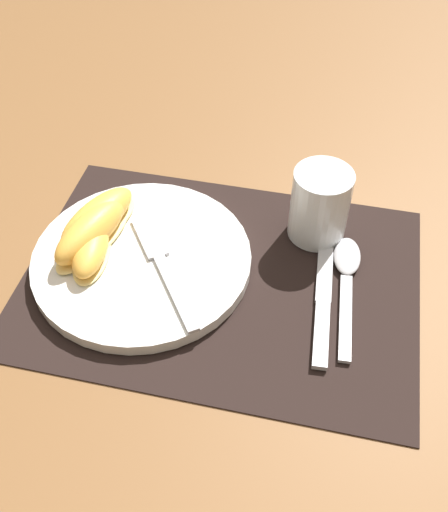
# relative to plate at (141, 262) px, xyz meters

# --- Properties ---
(ground_plane) EXTENTS (3.00, 3.00, 0.00)m
(ground_plane) POSITION_rel_plate_xyz_m (0.10, 0.00, -0.01)
(ground_plane) COLOR brown
(placemat) EXTENTS (0.48, 0.34, 0.00)m
(placemat) POSITION_rel_plate_xyz_m (0.10, 0.00, -0.01)
(placemat) COLOR black
(placemat) RESTS_ON ground_plane
(plate) EXTENTS (0.27, 0.27, 0.02)m
(plate) POSITION_rel_plate_xyz_m (0.00, 0.00, 0.00)
(plate) COLOR white
(plate) RESTS_ON placemat
(juice_glass) EXTENTS (0.07, 0.07, 0.10)m
(juice_glass) POSITION_rel_plate_xyz_m (0.20, 0.11, 0.03)
(juice_glass) COLOR silver
(juice_glass) RESTS_ON placemat
(knife) EXTENTS (0.03, 0.23, 0.01)m
(knife) POSITION_rel_plate_xyz_m (0.23, 0.01, -0.01)
(knife) COLOR #BCBCC1
(knife) RESTS_ON placemat
(spoon) EXTENTS (0.04, 0.19, 0.01)m
(spoon) POSITION_rel_plate_xyz_m (0.25, 0.04, -0.00)
(spoon) COLOR #BCBCC1
(spoon) RESTS_ON placemat
(fork) EXTENTS (0.13, 0.17, 0.00)m
(fork) POSITION_rel_plate_xyz_m (0.03, -0.00, 0.01)
(fork) COLOR #BCBCC1
(fork) RESTS_ON plate
(citrus_wedge_0) EXTENTS (0.09, 0.14, 0.04)m
(citrus_wedge_0) POSITION_rel_plate_xyz_m (-0.07, 0.04, 0.03)
(citrus_wedge_0) COLOR #F4DB84
(citrus_wedge_0) RESTS_ON plate
(citrus_wedge_1) EXTENTS (0.08, 0.14, 0.04)m
(citrus_wedge_1) POSITION_rel_plate_xyz_m (-0.07, 0.01, 0.03)
(citrus_wedge_1) COLOR #F4DB84
(citrus_wedge_1) RESTS_ON plate
(citrus_wedge_2) EXTENTS (0.06, 0.10, 0.03)m
(citrus_wedge_2) POSITION_rel_plate_xyz_m (-0.06, -0.01, 0.02)
(citrus_wedge_2) COLOR #F4DB84
(citrus_wedge_2) RESTS_ON plate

